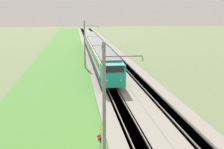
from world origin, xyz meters
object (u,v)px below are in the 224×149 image
Objects in this scene: passenger_train at (96,47)px; catenary_mast_mid at (85,44)px; crossing_signal_aux at (100,145)px; catenary_mast_near at (105,101)px.

catenary_mast_mid reaches higher than passenger_train.
catenary_mast_mid is at bearing -90.74° from crossing_signal_aux.
catenary_mast_mid is (34.74, 0.00, 0.19)m from catenary_mast_near.
catenary_mast_near is at bearing -180.00° from catenary_mast_mid.
catenary_mast_near reaches higher than passenger_train.
passenger_train is 47.37m from crossing_signal_aux.
crossing_signal_aux is 0.39× the size of catenary_mast_near.
catenary_mast_mid is (-10.87, 2.55, 1.88)m from passenger_train.
catenary_mast_mid reaches higher than catenary_mast_near.
passenger_train is 11.33m from catenary_mast_mid.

